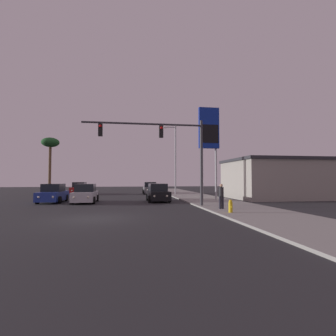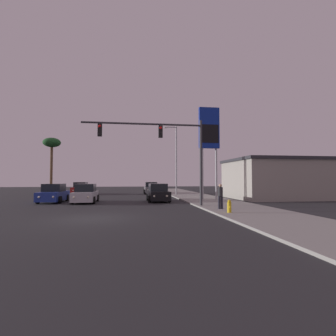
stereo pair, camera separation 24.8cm
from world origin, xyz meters
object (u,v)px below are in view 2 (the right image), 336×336
car_red (81,189)px  traffic_light_mast (166,143)px  car_blue (54,194)px  gas_station_sign (209,133)px  pedestrian_on_sidewalk (220,195)px  car_grey (151,188)px  car_silver (86,194)px  fire_hydrant (229,206)px  car_black (158,193)px  palm_tree_mid (52,145)px  street_lamp (175,156)px

car_red → traffic_light_mast: size_ratio=0.48×
car_blue → traffic_light_mast: bearing=151.1°
gas_station_sign → pedestrian_on_sidewalk: (-1.62, -7.66, -5.58)m
car_red → traffic_light_mast: (9.54, -18.68, 4.05)m
car_grey → pedestrian_on_sidewalk: pedestrian_on_sidewalk is taller
car_grey → traffic_light_mast: (-0.31, -18.26, 4.05)m
gas_station_sign → car_red: bearing=137.1°
car_silver → fire_hydrant: bearing=136.5°
fire_hydrant → car_black: bearing=108.4°
car_black → car_silver: (-6.58, -0.43, 0.00)m
gas_station_sign → car_blue: bearing=177.8°
traffic_light_mast → car_blue: bearing=148.9°
pedestrian_on_sidewalk → car_silver: bearing=143.3°
traffic_light_mast → car_red: bearing=117.0°
traffic_light_mast → palm_tree_mid: palm_tree_mid is taller
traffic_light_mast → palm_tree_mid: 23.55m
gas_station_sign → pedestrian_on_sidewalk: bearing=-101.9°
car_silver → gas_station_sign: 12.98m
car_red → traffic_light_mast: traffic_light_mast is taller
car_blue → fire_hydrant: bearing=143.7°
street_lamp → car_red: bearing=162.0°
car_red → gas_station_sign: size_ratio=0.48×
car_blue → car_red: 12.91m
car_grey → car_black: bearing=88.7°
car_silver → gas_station_sign: size_ratio=0.48×
car_black → traffic_light_mast: 6.75m
car_grey → street_lamp: (2.90, -3.72, 4.36)m
car_blue → car_red: (0.04, 12.91, 0.00)m
car_silver → traffic_light_mast: (6.63, -4.97, 4.05)m
pedestrian_on_sidewalk → street_lamp: bearing=90.4°
palm_tree_mid → car_silver: bearing=-63.8°
car_blue → pedestrian_on_sidewalk: (12.91, -8.22, 0.27)m
car_blue → street_lamp: size_ratio=0.48×
car_black → traffic_light_mast: (0.05, -5.40, 4.05)m
car_black → palm_tree_mid: (-13.55, 13.71, 6.08)m
car_grey → car_black: same height
pedestrian_on_sidewalk → palm_tree_mid: size_ratio=0.21×
car_blue → pedestrian_on_sidewalk: pedestrian_on_sidewalk is taller
car_red → car_black: 16.32m
traffic_light_mast → street_lamp: (3.21, 14.54, 0.31)m
car_blue → street_lamp: street_lamp is taller
car_red → car_silver: 14.02m
car_black → palm_tree_mid: size_ratio=0.55×
street_lamp → pedestrian_on_sidewalk: size_ratio=5.39×
car_grey → fire_hydrant: car_grey is taller
pedestrian_on_sidewalk → fire_hydrant: bearing=-94.0°
gas_station_sign → palm_tree_mid: size_ratio=1.14×
car_black → car_silver: bearing=2.1°
car_grey → car_blue: same height
car_blue → traffic_light_mast: size_ratio=0.48×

